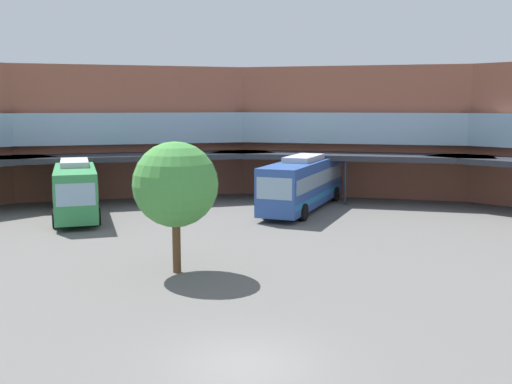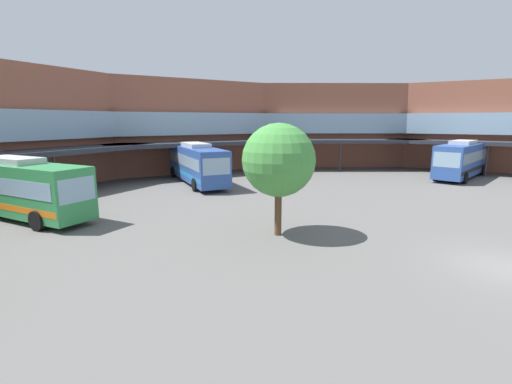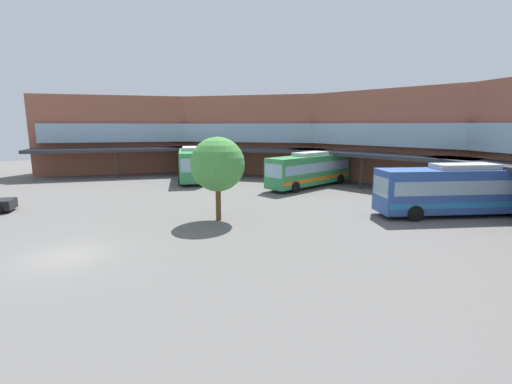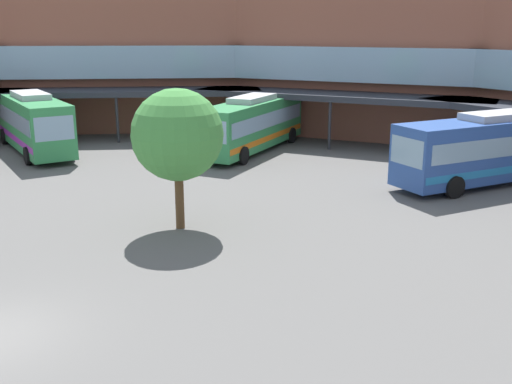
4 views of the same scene
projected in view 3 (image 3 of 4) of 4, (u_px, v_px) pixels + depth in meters
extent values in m
plane|color=#605E5B|center=(66.00, 256.00, 18.35)|extent=(119.92, 119.92, 0.00)
cube|color=#93543F|center=(393.00, 137.00, 41.32)|extent=(21.51, 11.27, 10.27)
cube|color=#8CADC6|center=(391.00, 134.00, 40.85)|extent=(19.58, 10.95, 2.40)
cube|color=#282B33|center=(370.00, 155.00, 38.21)|extent=(20.98, 9.34, 0.40)
cylinder|color=#2D2D33|center=(361.00, 172.00, 37.43)|extent=(0.20, 0.20, 3.42)
cube|color=#93543F|center=(253.00, 135.00, 50.60)|extent=(18.63, 19.06, 10.27)
cube|color=#8CADC6|center=(252.00, 132.00, 49.96)|extent=(17.38, 17.73, 2.40)
cube|color=#282B33|center=(242.00, 150.00, 46.16)|extent=(17.19, 17.67, 0.40)
cylinder|color=#2D2D33|center=(239.00, 164.00, 44.95)|extent=(0.20, 0.20, 3.42)
cube|color=#93543F|center=(119.00, 135.00, 50.53)|extent=(10.51, 21.48, 10.27)
cube|color=#8CADC6|center=(119.00, 132.00, 49.90)|extent=(10.28, 19.52, 2.40)
cube|color=#282B33|center=(117.00, 150.00, 46.10)|extent=(8.56, 21.03, 0.40)
cylinder|color=#2D2D33|center=(117.00, 164.00, 44.90)|extent=(0.20, 0.20, 3.42)
cube|color=#2D519E|center=(462.00, 190.00, 26.38)|extent=(7.15, 12.46, 3.06)
cube|color=#8CADC6|center=(463.00, 185.00, 26.32)|extent=(6.92, 11.79, 0.98)
cube|color=#267FBF|center=(461.00, 201.00, 26.54)|extent=(7.08, 12.24, 0.37)
cube|color=#8CADC6|center=(381.00, 186.00, 25.67)|extent=(2.16, 0.99, 1.34)
cube|color=#B2B2B7|center=(465.00, 166.00, 26.07)|extent=(3.39, 4.82, 0.36)
cylinder|color=black|center=(415.00, 213.00, 24.91)|extent=(0.70, 1.13, 1.10)
cylinder|color=black|center=(397.00, 205.00, 27.45)|extent=(0.70, 1.13, 1.10)
cylinder|color=black|center=(500.00, 203.00, 28.34)|extent=(0.70, 1.13, 1.10)
cube|color=#338C4C|center=(310.00, 170.00, 38.63)|extent=(5.45, 11.70, 2.98)
cube|color=#8CADC6|center=(310.00, 166.00, 38.56)|extent=(5.31, 11.05, 0.95)
cube|color=orange|center=(310.00, 177.00, 38.78)|extent=(5.41, 11.49, 0.36)
cube|color=#8CADC6|center=(274.00, 171.00, 34.68)|extent=(2.14, 0.70, 1.31)
cube|color=#B2B2B7|center=(311.00, 154.00, 38.33)|extent=(2.77, 4.44, 0.36)
cylinder|color=black|center=(295.00, 187.00, 35.32)|extent=(0.58, 1.14, 1.10)
cylinder|color=black|center=(276.00, 184.00, 37.07)|extent=(0.58, 1.14, 1.10)
cylinder|color=black|center=(340.00, 179.00, 40.65)|extent=(0.58, 1.14, 1.10)
cylinder|color=black|center=(322.00, 177.00, 42.41)|extent=(0.58, 1.14, 1.10)
cube|color=#338C4C|center=(191.00, 164.00, 43.46)|extent=(11.57, 5.88, 3.22)
cube|color=#8CADC6|center=(191.00, 160.00, 43.39)|extent=(10.94, 5.72, 1.03)
cube|color=purple|center=(191.00, 171.00, 43.63)|extent=(11.36, 5.83, 0.39)
cube|color=#8CADC6|center=(191.00, 165.00, 37.97)|extent=(0.80, 2.19, 1.42)
cube|color=#B2B2B7|center=(190.00, 148.00, 43.14)|extent=(4.43, 2.95, 0.36)
cylinder|color=black|center=(203.00, 180.00, 40.24)|extent=(1.14, 0.62, 1.10)
cylinder|color=black|center=(180.00, 180.00, 39.76)|extent=(1.14, 0.62, 1.10)
cylinder|color=black|center=(200.00, 171.00, 47.68)|extent=(1.14, 0.62, 1.10)
cylinder|color=black|center=(180.00, 172.00, 47.19)|extent=(1.14, 0.62, 1.10)
cylinder|color=black|center=(7.00, 205.00, 28.60)|extent=(0.36, 0.69, 0.66)
cylinder|color=brown|center=(218.00, 200.00, 25.08)|extent=(0.36, 0.36, 2.88)
sphere|color=#479342|center=(218.00, 164.00, 24.64)|extent=(3.69, 3.69, 3.69)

